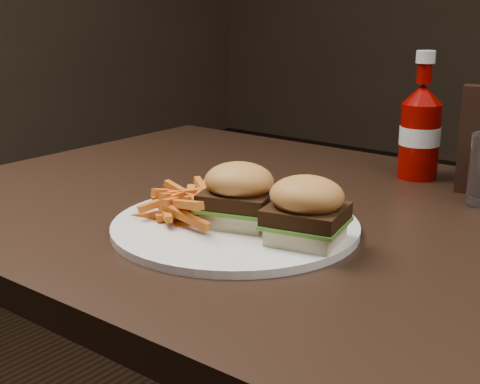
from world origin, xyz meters
The scene contains 6 objects.
dining_table centered at (0.00, 0.00, 0.73)m, with size 1.20×0.80×0.04m, color black.
plate centered at (-0.04, -0.12, 0.76)m, with size 0.33×0.33×0.01m, color white.
sandwich_half_a centered at (-0.03, -0.12, 0.77)m, with size 0.08×0.08×0.02m, color beige.
sandwich_half_b centered at (0.07, -0.12, 0.77)m, with size 0.08×0.08×0.02m, color beige.
fries_pile centered at (-0.10, -0.13, 0.78)m, with size 0.13×0.13×0.05m, color #CF4524, non-canonical shape.
ketchup_bottle centered at (0.04, 0.28, 0.81)m, with size 0.07×0.07×0.13m, color #7C0401.
Camera 1 is at (0.48, -0.77, 1.05)m, focal length 50.00 mm.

